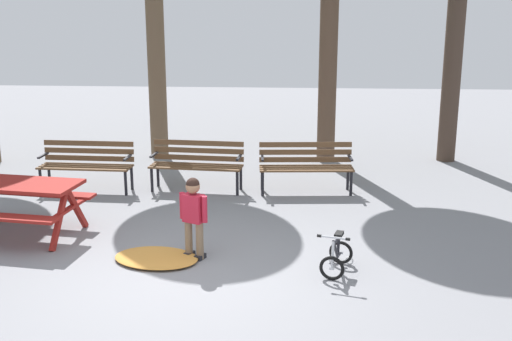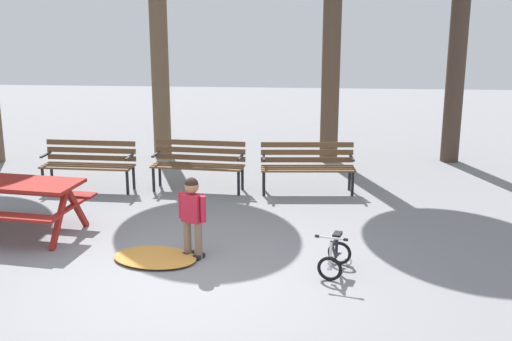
{
  "view_description": "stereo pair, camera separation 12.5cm",
  "coord_description": "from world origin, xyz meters",
  "px_view_note": "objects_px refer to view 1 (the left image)",
  "views": [
    {
      "loc": [
        1.35,
        -6.9,
        3.15
      ],
      "look_at": [
        0.75,
        1.9,
        0.85
      ],
      "focal_mm": 44.8,
      "sensor_mm": 36.0,
      "label": 1
    },
    {
      "loc": [
        1.47,
        -6.89,
        3.15
      ],
      "look_at": [
        0.75,
        1.9,
        0.85
      ],
      "focal_mm": 44.8,
      "sensor_mm": 36.0,
      "label": 2
    }
  ],
  "objects_px": {
    "park_bench_far_left": "(87,162)",
    "park_bench_left": "(197,161)",
    "child_standing": "(193,211)",
    "picnic_table": "(15,194)",
    "park_bench_right": "(306,163)",
    "kids_bicycle": "(337,256)"
  },
  "relations": [
    {
      "from": "kids_bicycle",
      "to": "child_standing",
      "type": "bearing_deg",
      "value": 169.95
    },
    {
      "from": "picnic_table",
      "to": "park_bench_left",
      "type": "bearing_deg",
      "value": 48.06
    },
    {
      "from": "park_bench_left",
      "to": "picnic_table",
      "type": "bearing_deg",
      "value": -131.94
    },
    {
      "from": "park_bench_left",
      "to": "park_bench_right",
      "type": "xyz_separation_m",
      "value": [
        1.89,
        -0.0,
        0.0
      ]
    },
    {
      "from": "picnic_table",
      "to": "park_bench_far_left",
      "type": "bearing_deg",
      "value": 83.19
    },
    {
      "from": "child_standing",
      "to": "picnic_table",
      "type": "bearing_deg",
      "value": 165.47
    },
    {
      "from": "park_bench_right",
      "to": "kids_bicycle",
      "type": "bearing_deg",
      "value": -84.15
    },
    {
      "from": "park_bench_right",
      "to": "child_standing",
      "type": "bearing_deg",
      "value": -114.95
    },
    {
      "from": "park_bench_left",
      "to": "child_standing",
      "type": "height_order",
      "value": "child_standing"
    },
    {
      "from": "picnic_table",
      "to": "kids_bicycle",
      "type": "relative_size",
      "value": 3.16
    },
    {
      "from": "picnic_table",
      "to": "park_bench_right",
      "type": "height_order",
      "value": "park_bench_right"
    },
    {
      "from": "picnic_table",
      "to": "kids_bicycle",
      "type": "xyz_separation_m",
      "value": [
        4.41,
        -1.0,
        -0.39
      ]
    },
    {
      "from": "park_bench_right",
      "to": "kids_bicycle",
      "type": "xyz_separation_m",
      "value": [
        0.35,
        -3.41,
        -0.31
      ]
    },
    {
      "from": "park_bench_far_left",
      "to": "park_bench_left",
      "type": "relative_size",
      "value": 0.99
    },
    {
      "from": "park_bench_left",
      "to": "park_bench_far_left",
      "type": "bearing_deg",
      "value": -175.33
    },
    {
      "from": "picnic_table",
      "to": "kids_bicycle",
      "type": "height_order",
      "value": "picnic_table"
    },
    {
      "from": "park_bench_right",
      "to": "kids_bicycle",
      "type": "relative_size",
      "value": 2.63
    },
    {
      "from": "park_bench_far_left",
      "to": "child_standing",
      "type": "relative_size",
      "value": 1.52
    },
    {
      "from": "picnic_table",
      "to": "park_bench_right",
      "type": "bearing_deg",
      "value": 30.78
    },
    {
      "from": "park_bench_left",
      "to": "child_standing",
      "type": "xyz_separation_m",
      "value": [
        0.44,
        -3.1,
        0.12
      ]
    },
    {
      "from": "park_bench_right",
      "to": "child_standing",
      "type": "distance_m",
      "value": 3.42
    },
    {
      "from": "park_bench_far_left",
      "to": "park_bench_right",
      "type": "distance_m",
      "value": 3.79
    }
  ]
}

